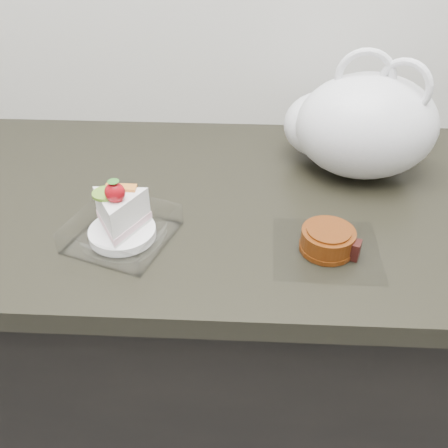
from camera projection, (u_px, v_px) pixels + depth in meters
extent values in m
cube|color=black|center=(217.00, 352.00, 1.24)|extent=(2.00, 0.60, 0.86)
cube|color=black|center=(215.00, 203.00, 0.97)|extent=(2.04, 0.64, 0.04)
cube|color=white|center=(123.00, 237.00, 0.85)|extent=(0.20, 0.20, 0.00)
cylinder|color=white|center=(122.00, 233.00, 0.84)|extent=(0.11, 0.11, 0.02)
ellipsoid|color=red|center=(115.00, 192.00, 0.78)|extent=(0.03, 0.03, 0.03)
cone|color=#2D7223|center=(114.00, 184.00, 0.77)|extent=(0.02, 0.02, 0.01)
cylinder|color=olive|center=(105.00, 194.00, 0.80)|extent=(0.04, 0.04, 0.01)
cube|color=orange|center=(121.00, 188.00, 0.81)|extent=(0.05, 0.02, 0.01)
cube|color=white|center=(326.00, 249.00, 0.82)|extent=(0.18, 0.17, 0.00)
cylinder|color=#69310C|center=(328.00, 240.00, 0.81)|extent=(0.10, 0.10, 0.04)
cylinder|color=#69310C|center=(326.00, 247.00, 0.82)|extent=(0.10, 0.10, 0.01)
cylinder|color=#69310C|center=(329.00, 230.00, 0.80)|extent=(0.08, 0.08, 0.00)
cube|color=black|center=(352.00, 249.00, 0.80)|extent=(0.03, 0.03, 0.03)
ellipsoid|color=white|center=(366.00, 126.00, 0.96)|extent=(0.33, 0.30, 0.20)
ellipsoid|color=white|center=(323.00, 125.00, 1.02)|extent=(0.20, 0.19, 0.13)
torus|color=white|center=(365.00, 78.00, 0.91)|extent=(0.11, 0.04, 0.11)
torus|color=white|center=(404.00, 86.00, 0.89)|extent=(0.09, 0.07, 0.10)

